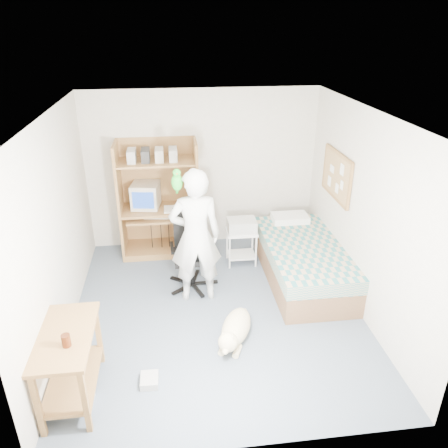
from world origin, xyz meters
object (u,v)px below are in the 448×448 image
(office_chair, at_px, (191,260))
(person, at_px, (196,237))
(bed, at_px, (303,261))
(dog, at_px, (235,329))
(computer_hutch, at_px, (159,203))
(printer_cart, at_px, (241,242))
(side_desk, at_px, (69,356))

(office_chair, bearing_deg, person, -82.37)
(bed, xyz_separation_m, dog, (-1.15, -1.21, -0.13))
(bed, bearing_deg, office_chair, 178.15)
(computer_hutch, distance_m, person, 1.46)
(person, xyz_separation_m, printer_cart, (0.73, 0.83, -0.55))
(office_chair, relative_size, person, 0.60)
(computer_hutch, height_order, dog, computer_hutch)
(computer_hutch, distance_m, side_desk, 3.08)
(printer_cart, bearing_deg, side_desk, -130.33)
(office_chair, bearing_deg, side_desk, -126.12)
(printer_cart, bearing_deg, bed, -35.09)
(printer_cart, bearing_deg, dog, -101.05)
(person, bearing_deg, bed, -172.30)
(side_desk, xyz_separation_m, office_chair, (1.27, 1.87, -0.10))
(side_desk, bearing_deg, computer_hutch, 73.86)
(side_desk, height_order, dog, side_desk)
(office_chair, height_order, person, person)
(office_chair, bearing_deg, printer_cart, 31.37)
(dog, height_order, printer_cart, printer_cart)
(person, relative_size, printer_cart, 3.34)
(side_desk, distance_m, office_chair, 2.26)
(bed, relative_size, office_chair, 1.85)
(computer_hutch, height_order, person, person)
(computer_hutch, relative_size, dog, 1.96)
(person, bearing_deg, computer_hutch, -73.03)
(bed, distance_m, office_chair, 1.58)
(computer_hutch, distance_m, bed, 2.35)
(bed, xyz_separation_m, printer_cart, (-0.79, 0.57, 0.07))
(computer_hutch, bearing_deg, printer_cart, -24.68)
(computer_hutch, distance_m, printer_cart, 1.41)
(computer_hutch, relative_size, printer_cart, 3.32)
(dog, bearing_deg, bed, 69.22)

